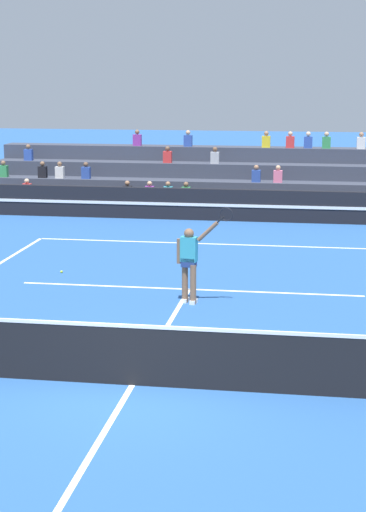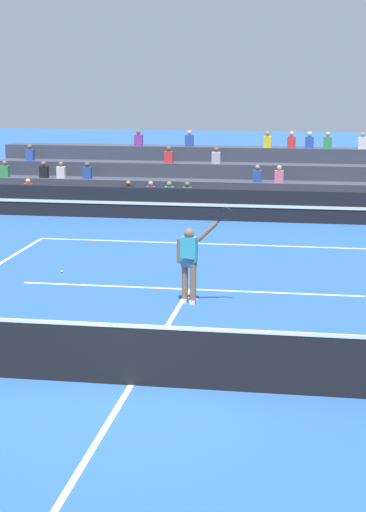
{
  "view_description": "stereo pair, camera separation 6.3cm",
  "coord_description": "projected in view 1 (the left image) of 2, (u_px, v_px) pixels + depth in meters",
  "views": [
    {
      "loc": [
        2.93,
        -13.18,
        5.17
      ],
      "look_at": [
        0.05,
        5.14,
        1.1
      ],
      "focal_mm": 60.0,
      "sensor_mm": 36.0,
      "label": 1
    },
    {
      "loc": [
        2.99,
        -13.17,
        5.17
      ],
      "look_at": [
        0.05,
        5.14,
        1.1
      ],
      "focal_mm": 60.0,
      "sensor_mm": 36.0,
      "label": 2
    }
  ],
  "objects": [
    {
      "name": "tennis_player",
      "position": [
        190.0,
        261.0,
        19.06
      ],
      "size": [
        1.34,
        0.4,
        2.29
      ],
      "color": "brown",
      "rests_on": "ground"
    },
    {
      "name": "tennis_net",
      "position": [
        132.0,
        354.0,
        14.15
      ],
      "size": [
        12.0,
        0.1,
        1.1
      ],
      "color": "slate",
      "rests_on": "ground"
    },
    {
      "name": "bleacher_stand",
      "position": [
        239.0,
        185.0,
        32.62
      ],
      "size": [
        19.05,
        3.8,
        2.83
      ],
      "color": "#383D4C",
      "rests_on": "ground"
    },
    {
      "name": "ground_plane",
      "position": [
        132.0,
        385.0,
        14.27
      ],
      "size": [
        120.0,
        120.0,
        0.0
      ],
      "primitive_type": "plane",
      "color": "#285699"
    },
    {
      "name": "court_lines",
      "position": [
        132.0,
        385.0,
        14.27
      ],
      "size": [
        11.1,
        23.9,
        0.01
      ],
      "color": "white",
      "rests_on": "ground"
    },
    {
      "name": "sponsor_banner_wall",
      "position": [
        230.0,
        205.0,
        29.63
      ],
      "size": [
        18.0,
        0.26,
        1.1
      ],
      "color": "black",
      "rests_on": "ground"
    },
    {
      "name": "tennis_ball",
      "position": [
        62.0,
        272.0,
        22.1
      ],
      "size": [
        0.07,
        0.07,
        0.07
      ],
      "primitive_type": "sphere",
      "color": "#C6DB33",
      "rests_on": "ground"
    }
  ]
}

